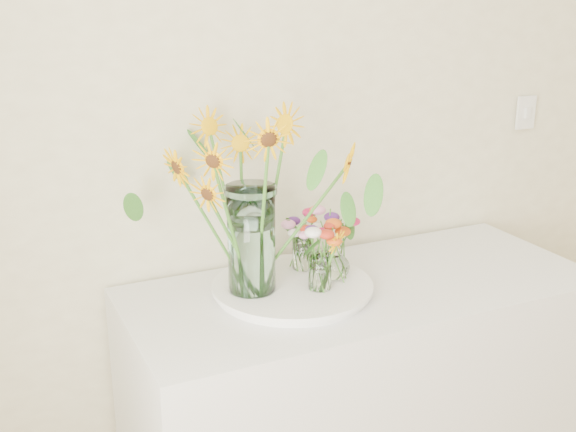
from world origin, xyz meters
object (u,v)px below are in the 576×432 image
at_px(small_vase_a, 320,272).
at_px(small_vase_c, 303,253).
at_px(counter, 359,416).
at_px(small_vase_b, 335,259).
at_px(mason_jar, 251,240).
at_px(tray, 292,289).

bearing_deg(small_vase_a, small_vase_c, 81.55).
bearing_deg(counter, small_vase_b, 162.29).
height_order(counter, mason_jar, mason_jar).
height_order(small_vase_b, small_vase_c, small_vase_b).
xyz_separation_m(small_vase_b, small_vase_c, (-0.06, 0.10, -0.01)).
distance_m(tray, mason_jar, 0.21).
xyz_separation_m(counter, small_vase_a, (-0.16, -0.03, 0.53)).
height_order(small_vase_a, small_vase_c, small_vase_a).
relative_size(tray, mason_jar, 1.42).
relative_size(mason_jar, small_vase_c, 2.87).
bearing_deg(mason_jar, small_vase_c, 22.51).
height_order(counter, small_vase_a, small_vase_a).
bearing_deg(tray, counter, -8.64).
bearing_deg(small_vase_a, tray, 131.08).
relative_size(mason_jar, small_vase_a, 2.78).
xyz_separation_m(mason_jar, small_vase_c, (0.20, 0.08, -0.10)).
height_order(counter, small_vase_b, small_vase_b).
relative_size(mason_jar, small_vase_b, 2.49).
height_order(tray, small_vase_b, small_vase_b).
bearing_deg(small_vase_b, counter, -17.71).
xyz_separation_m(small_vase_a, small_vase_c, (0.02, 0.16, -0.00)).
bearing_deg(small_vase_b, mason_jar, 176.16).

